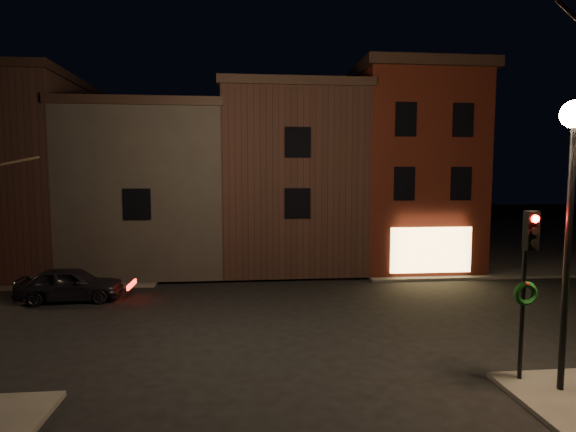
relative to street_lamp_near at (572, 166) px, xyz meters
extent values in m
plane|color=black|center=(-6.20, 6.00, -5.18)|extent=(120.00, 120.00, 0.00)
cube|color=#2D2B28|center=(13.80, 26.00, -5.12)|extent=(30.00, 30.00, 0.12)
cube|color=#3F120B|center=(1.80, 15.50, -0.06)|extent=(6.00, 8.00, 10.00)
cube|color=black|center=(1.80, 15.50, 5.19)|extent=(6.50, 8.50, 0.50)
cube|color=#FACB70|center=(1.80, 11.45, -3.76)|extent=(4.00, 0.12, 2.20)
cube|color=black|center=(-4.70, 16.50, -0.56)|extent=(7.00, 10.00, 9.00)
cube|color=black|center=(-4.70, 16.50, 4.14)|extent=(7.30, 10.30, 0.40)
cube|color=black|center=(-11.95, 16.50, -1.06)|extent=(7.50, 10.00, 8.00)
cube|color=black|center=(-11.95, 16.50, 3.14)|extent=(7.80, 10.30, 0.40)
cube|color=black|center=(-19.20, 16.50, -0.31)|extent=(7.00, 10.00, 9.50)
cube|color=black|center=(-19.20, 16.50, 4.64)|extent=(7.30, 10.30, 0.40)
cylinder|color=black|center=(0.00, 0.00, -2.06)|extent=(0.14, 0.14, 6.00)
sphere|color=#FFD18C|center=(0.00, 0.00, 1.12)|extent=(0.60, 0.60, 0.60)
cylinder|color=black|center=(-0.60, 0.60, -3.06)|extent=(0.10, 0.10, 4.00)
cube|color=black|center=(-0.60, 0.42, -1.46)|extent=(0.28, 0.22, 0.90)
cylinder|color=#FF0C07|center=(-0.60, 0.30, -1.18)|extent=(0.18, 0.06, 0.18)
cylinder|color=black|center=(-0.60, 0.30, -1.46)|extent=(0.18, 0.06, 0.18)
cylinder|color=black|center=(-0.60, 0.30, -1.74)|extent=(0.18, 0.06, 0.18)
torus|color=#0C380F|center=(-0.60, 0.51, -2.96)|extent=(0.58, 0.14, 0.58)
sphere|color=#990C0C|center=(-0.60, 0.49, -2.74)|extent=(0.12, 0.12, 0.12)
imported|color=black|center=(-14.09, 9.14, -4.50)|extent=(4.04, 1.77, 1.36)
camera|label=1|loc=(-7.13, -9.21, -0.23)|focal=28.00mm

